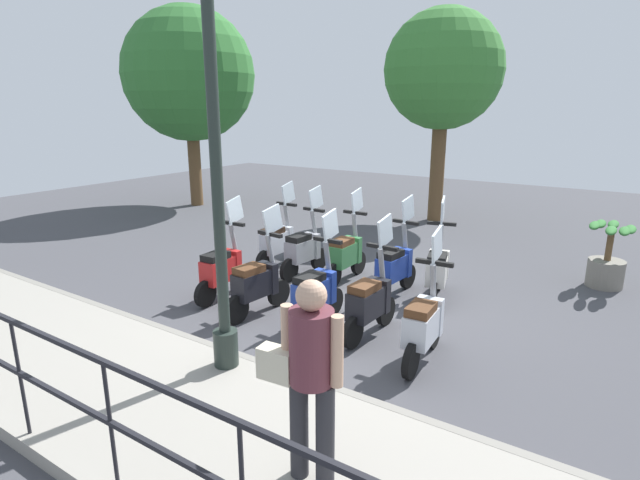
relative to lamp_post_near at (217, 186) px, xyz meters
name	(u,v)px	position (x,y,z in m)	size (l,w,h in m)	color
ground_plane	(341,306)	(2.40, -0.02, -2.11)	(28.00, 28.00, 0.00)	#424247
promenade_walkway	(174,404)	(-0.75, -0.02, -2.03)	(2.20, 20.00, 0.15)	gray
fence_railing	(58,376)	(-1.80, -0.02, -1.21)	(0.04, 16.03, 1.07)	black
lamp_post_near	(217,186)	(0.00, 0.00, 0.00)	(0.26, 0.90, 4.40)	#232D28
pedestrian_with_bag	(309,368)	(-0.92, -1.72, -1.03)	(0.34, 0.64, 1.59)	#28282D
tree_large	(189,75)	(6.81, 7.65, 1.61)	(3.70, 3.70, 5.58)	brown
tree_distant	(443,71)	(8.72, 0.92, 1.59)	(2.87, 2.87, 5.17)	brown
potted_palm	(607,260)	(5.50, -3.21, -1.66)	(1.06, 0.66, 1.05)	slate
scooter_near_0	(424,323)	(1.49, -1.66, -1.62)	(1.23, 0.44, 1.54)	black
scooter_near_1	(370,301)	(1.75, -0.83, -1.62)	(1.23, 0.44, 1.54)	black
scooter_near_2	(316,292)	(1.65, -0.07, -1.62)	(1.23, 0.44, 1.54)	black
scooter_near_3	(257,282)	(1.50, 0.82, -1.62)	(1.23, 0.44, 1.54)	black
scooter_near_4	(223,268)	(1.70, 1.66, -1.62)	(1.23, 0.44, 1.54)	black
scooter_far_0	(437,269)	(3.45, -1.09, -1.62)	(1.21, 0.52, 1.54)	black
scooter_far_1	(395,266)	(3.24, -0.49, -1.62)	(1.23, 0.44, 1.54)	black
scooter_far_2	(346,253)	(3.43, 0.50, -1.62)	(1.23, 0.44, 1.54)	black
scooter_far_3	(304,249)	(3.25, 1.24, -1.62)	(1.23, 0.44, 1.54)	black
scooter_far_4	(278,241)	(3.41, 1.93, -1.62)	(1.23, 0.44, 1.54)	black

